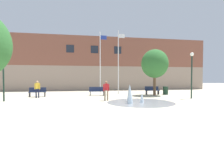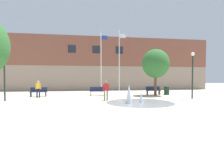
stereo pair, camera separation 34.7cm
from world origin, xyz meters
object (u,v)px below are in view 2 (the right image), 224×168
(lamp_post_right_lane, at_px, (193,69))
(park_bench_left_of_flagpoles, at_px, (98,91))
(street_tree_near_building, at_px, (156,64))
(flagpole_left, at_px, (101,61))
(adult_in_red, at_px, (106,89))
(flagpole_right, at_px, (120,60))
(park_bench_near_trashcan, at_px, (153,90))
(adult_watching, at_px, (38,88))
(park_bench_far_left, at_px, (39,92))
(lamp_post_left_lane, at_px, (4,66))
(trash_can, at_px, (167,91))

(lamp_post_right_lane, bearing_deg, park_bench_left_of_flagpoles, 153.26)
(street_tree_near_building, bearing_deg, flagpole_left, 155.56)
(adult_in_red, relative_size, flagpole_right, 0.22)
(park_bench_near_trashcan, bearing_deg, street_tree_near_building, -98.51)
(adult_watching, distance_m, lamp_post_right_lane, 14.13)
(park_bench_near_trashcan, height_order, flagpole_left, flagpole_left)
(adult_watching, height_order, adult_in_red, same)
(park_bench_far_left, bearing_deg, flagpole_right, 11.81)
(park_bench_near_trashcan, distance_m, street_tree_near_building, 3.01)
(park_bench_far_left, distance_m, lamp_post_left_lane, 4.28)
(adult_watching, relative_size, flagpole_right, 0.22)
(flagpole_left, distance_m, lamp_post_left_lane, 9.60)
(lamp_post_left_lane, relative_size, lamp_post_right_lane, 1.04)
(flagpole_right, height_order, lamp_post_left_lane, flagpole_right)
(adult_in_red, bearing_deg, flagpole_right, 148.90)
(lamp_post_left_lane, bearing_deg, adult_in_red, -7.00)
(park_bench_near_trashcan, relative_size, street_tree_near_building, 0.33)
(flagpole_left, bearing_deg, trash_can, -15.16)
(adult_watching, bearing_deg, flagpole_right, -23.28)
(adult_in_red, xyz_separation_m, lamp_post_left_lane, (-7.96, 0.98, 1.83))
(flagpole_left, relative_size, lamp_post_right_lane, 1.72)
(flagpole_left, height_order, lamp_post_left_lane, flagpole_left)
(lamp_post_right_lane, bearing_deg, flagpole_right, 133.04)
(adult_watching, xyz_separation_m, trash_can, (13.21, 0.88, -0.48))
(flagpole_right, bearing_deg, adult_in_red, -111.37)
(park_bench_left_of_flagpoles, height_order, adult_in_red, adult_in_red)
(flagpole_right, distance_m, trash_can, 6.30)
(park_bench_left_of_flagpoles, relative_size, trash_can, 1.78)
(adult_in_red, bearing_deg, flagpole_left, 168.30)
(adult_watching, distance_m, adult_in_red, 6.75)
(park_bench_near_trashcan, relative_size, flagpole_right, 0.22)
(adult_watching, height_order, lamp_post_left_lane, lamp_post_left_lane)
(park_bench_near_trashcan, bearing_deg, park_bench_left_of_flagpoles, -178.52)
(flagpole_right, distance_m, lamp_post_right_lane, 8.01)
(park_bench_near_trashcan, height_order, flagpole_right, flagpole_right)
(lamp_post_right_lane, xyz_separation_m, street_tree_near_building, (-2.05, 3.30, 0.68))
(adult_watching, bearing_deg, park_bench_near_trashcan, -35.86)
(adult_watching, relative_size, lamp_post_right_lane, 0.39)
(flagpole_left, bearing_deg, adult_watching, -155.73)
(park_bench_far_left, height_order, lamp_post_left_lane, lamp_post_left_lane)
(flagpole_right, relative_size, trash_can, 8.15)
(adult_in_red, distance_m, lamp_post_left_lane, 8.23)
(park_bench_far_left, relative_size, trash_can, 1.78)
(lamp_post_right_lane, bearing_deg, flagpole_left, 142.42)
(adult_watching, bearing_deg, lamp_post_left_lane, -174.39)
(adult_in_red, bearing_deg, park_bench_left_of_flagpoles, 175.23)
(flagpole_right, distance_m, street_tree_near_building, 4.21)
(park_bench_far_left, height_order, adult_watching, adult_watching)
(park_bench_left_of_flagpoles, bearing_deg, park_bench_near_trashcan, 1.48)
(park_bench_far_left, distance_m, trash_can, 13.44)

